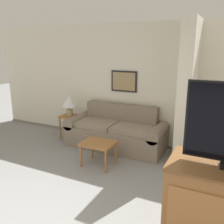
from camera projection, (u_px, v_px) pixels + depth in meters
The scene contains 6 objects.
wall_back at pixel (138, 85), 5.40m from camera, with size 7.65×0.16×2.60m.
wall_partition_pillar at pixel (187, 93), 4.52m from camera, with size 0.24×0.80×2.60m.
couch at pixel (116, 132), 5.36m from camera, with size 2.12×0.84×0.89m.
coffee_table at pixel (98, 146), 4.50m from camera, with size 0.58×0.48×0.44m.
side_table at pixel (70, 120), 5.82m from camera, with size 0.40×0.40×0.56m.
table_lamp at pixel (69, 102), 5.71m from camera, with size 0.34×0.34×0.47m.
Camera 1 is at (1.85, -1.56, 2.13)m, focal length 40.00 mm.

